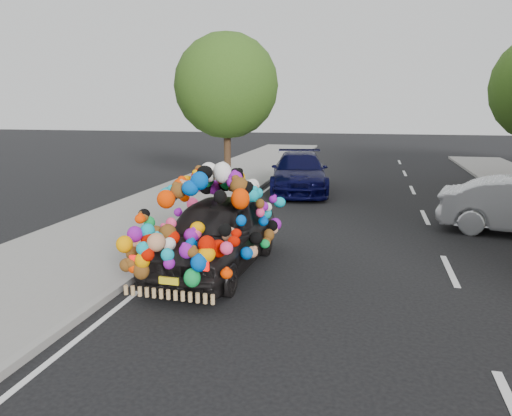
{
  "coord_description": "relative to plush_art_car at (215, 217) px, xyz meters",
  "views": [
    {
      "loc": [
        1.94,
        -10.21,
        3.27
      ],
      "look_at": [
        -0.42,
        0.07,
        1.09
      ],
      "focal_mm": 35.0,
      "sensor_mm": 36.0,
      "label": 1
    }
  ],
  "objects": [
    {
      "name": "ground",
      "position": [
        1.04,
        0.91,
        -1.07
      ],
      "size": [
        100.0,
        100.0,
        0.0
      ],
      "primitive_type": "plane",
      "color": "black",
      "rests_on": "ground"
    },
    {
      "name": "sidewalk",
      "position": [
        -3.26,
        0.91,
        -1.01
      ],
      "size": [
        4.0,
        60.0,
        0.12
      ],
      "primitive_type": "cube",
      "color": "gray",
      "rests_on": "ground"
    },
    {
      "name": "kerb",
      "position": [
        -1.31,
        0.91,
        -1.01
      ],
      "size": [
        0.15,
        60.0,
        0.13
      ],
      "primitive_type": "cube",
      "color": "gray",
      "rests_on": "ground"
    },
    {
      "name": "lane_markings",
      "position": [
        4.64,
        0.91,
        -1.06
      ],
      "size": [
        6.0,
        50.0,
        0.01
      ],
      "primitive_type": null,
      "color": "silver",
      "rests_on": "ground"
    },
    {
      "name": "tree_near_sidewalk",
      "position": [
        -2.76,
        10.41,
        2.95
      ],
      "size": [
        4.2,
        4.2,
        6.13
      ],
      "color": "#332114",
      "rests_on": "ground"
    },
    {
      "name": "plush_art_car",
      "position": [
        0.0,
        0.0,
        0.0
      ],
      "size": [
        2.29,
        4.54,
        2.1
      ],
      "rotation": [
        0.0,
        0.0,
        -0.05
      ],
      "color": "black",
      "rests_on": "ground"
    },
    {
      "name": "navy_sedan",
      "position": [
        0.35,
        9.55,
        -0.33
      ],
      "size": [
        2.81,
        5.38,
        1.49
      ],
      "primitive_type": "imported",
      "rotation": [
        0.0,
        0.0,
        0.14
      ],
      "color": "black",
      "rests_on": "ground"
    }
  ]
}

